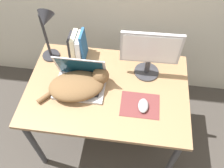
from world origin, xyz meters
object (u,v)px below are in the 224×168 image
object	(u,v)px
laptop	(80,81)
cat	(80,84)
desk_lamp	(46,28)
external_monitor	(150,53)
computer_mouse	(143,106)
book_row	(78,45)

from	to	relation	value
laptop	cat	distance (m)	0.04
laptop	desk_lamp	size ratio (longest dim) A/B	0.76
external_monitor	computer_mouse	bearing A→B (deg)	-91.67
computer_mouse	cat	bearing A→B (deg)	168.89
cat	laptop	bearing A→B (deg)	97.77
external_monitor	desk_lamp	size ratio (longest dim) A/B	0.88
laptop	external_monitor	size ratio (longest dim) A/B	0.87
laptop	desk_lamp	xyz separation A→B (m)	(-0.25, 0.22, 0.26)
book_row	desk_lamp	bearing A→B (deg)	-157.82
computer_mouse	book_row	world-z (taller)	book_row
book_row	external_monitor	bearing A→B (deg)	-11.76
external_monitor	computer_mouse	size ratio (longest dim) A/B	3.64
external_monitor	desk_lamp	xyz separation A→B (m)	(-0.70, 0.04, 0.10)
laptop	desk_lamp	bearing A→B (deg)	138.87
cat	external_monitor	world-z (taller)	external_monitor
book_row	desk_lamp	world-z (taller)	desk_lamp
book_row	desk_lamp	xyz separation A→B (m)	(-0.17, -0.07, 0.21)
cat	book_row	size ratio (longest dim) A/B	2.05
laptop	external_monitor	xyz separation A→B (m)	(0.45, 0.18, 0.16)
laptop	cat	xyz separation A→B (m)	(0.01, -0.04, 0.01)
laptop	computer_mouse	size ratio (longest dim) A/B	3.15
laptop	computer_mouse	xyz separation A→B (m)	(0.44, -0.12, -0.03)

